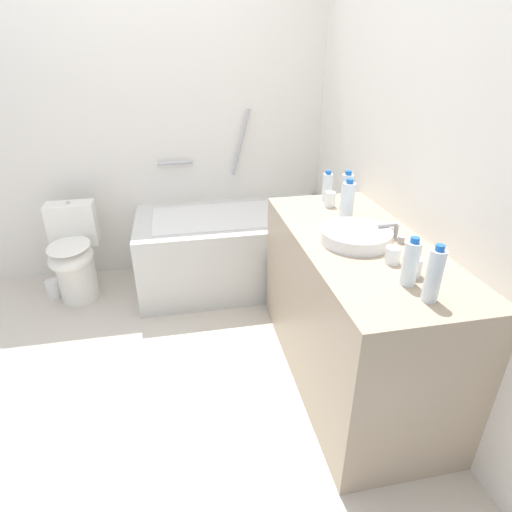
{
  "coord_description": "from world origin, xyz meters",
  "views": [
    {
      "loc": [
        0.28,
        -2.08,
        1.72
      ],
      "look_at": [
        0.72,
        0.14,
        0.58
      ],
      "focal_mm": 28.76,
      "sensor_mm": 36.0,
      "label": 1
    }
  ],
  "objects": [
    {
      "name": "ground_plane",
      "position": [
        0.0,
        0.0,
        0.0
      ],
      "size": [
        3.96,
        3.96,
        0.0
      ],
      "primitive_type": "plane",
      "color": "beige"
    },
    {
      "name": "drinking_glass_0",
      "position": [
        1.18,
        0.16,
        0.91
      ],
      "size": [
        0.06,
        0.06,
        0.09
      ],
      "primitive_type": "cylinder",
      "color": "white",
      "rests_on": "vanity_counter"
    },
    {
      "name": "bathtub",
      "position": [
        0.69,
        0.84,
        0.31
      ],
      "size": [
        1.5,
        0.79,
        1.31
      ],
      "color": "silver",
      "rests_on": "ground_plane"
    },
    {
      "name": "wall_right_mirror",
      "position": [
        1.53,
        0.0,
        1.17
      ],
      "size": [
        0.1,
        2.88,
        2.34
      ],
      "primitive_type": "cube",
      "color": "white",
      "rests_on": "ground_plane"
    },
    {
      "name": "toilet_paper_roll",
      "position": [
        -0.73,
        0.88,
        0.07
      ],
      "size": [
        0.11,
        0.11,
        0.14
      ],
      "primitive_type": "cylinder",
      "color": "white",
      "rests_on": "ground_plane"
    },
    {
      "name": "water_bottle_2",
      "position": [
        1.21,
        0.01,
        0.98
      ],
      "size": [
        0.06,
        0.06,
        0.26
      ],
      "color": "silver",
      "rests_on": "vanity_counter"
    },
    {
      "name": "water_bottle_3",
      "position": [
        1.16,
        -0.78,
        0.96
      ],
      "size": [
        0.06,
        0.06,
        0.21
      ],
      "color": "silver",
      "rests_on": "vanity_counter"
    },
    {
      "name": "water_bottle_4",
      "position": [
        1.2,
        0.28,
        0.95
      ],
      "size": [
        0.06,
        0.06,
        0.19
      ],
      "color": "silver",
      "rests_on": "vanity_counter"
    },
    {
      "name": "water_bottle_1",
      "position": [
        1.18,
        -0.08,
        0.97
      ],
      "size": [
        0.07,
        0.07,
        0.24
      ],
      "color": "silver",
      "rests_on": "vanity_counter"
    },
    {
      "name": "water_bottle_0",
      "position": [
        1.18,
        -0.91,
        0.97
      ],
      "size": [
        0.06,
        0.06,
        0.23
      ],
      "color": "silver",
      "rests_on": "vanity_counter"
    },
    {
      "name": "wall_back_tiled",
      "position": [
        0.0,
        1.29,
        1.17
      ],
      "size": [
        3.36,
        0.1,
        2.34
      ],
      "primitive_type": "cube",
      "color": "white",
      "rests_on": "ground_plane"
    },
    {
      "name": "vanity_counter",
      "position": [
        1.16,
        -0.34,
        0.43
      ],
      "size": [
        0.63,
        1.45,
        0.86
      ],
      "primitive_type": "cube",
      "color": "tan",
      "rests_on": "ground_plane"
    },
    {
      "name": "toilet",
      "position": [
        -0.53,
        0.86,
        0.35
      ],
      "size": [
        0.35,
        0.53,
        0.71
      ],
      "rotation": [
        0.0,
        0.0,
        -1.56
      ],
      "color": "white",
      "rests_on": "ground_plane"
    },
    {
      "name": "drinking_glass_2",
      "position": [
        1.22,
        -0.72,
        0.9
      ],
      "size": [
        0.08,
        0.08,
        0.08
      ],
      "primitive_type": "cylinder",
      "color": "white",
      "rests_on": "vanity_counter"
    },
    {
      "name": "sink_faucet",
      "position": [
        1.33,
        -0.35,
        0.9
      ],
      "size": [
        0.12,
        0.15,
        0.09
      ],
      "color": "#A3A3A8",
      "rests_on": "vanity_counter"
    },
    {
      "name": "sink_basin",
      "position": [
        1.12,
        -0.35,
        0.89
      ],
      "size": [
        0.35,
        0.35,
        0.06
      ],
      "primitive_type": "cylinder",
      "color": "white",
      "rests_on": "vanity_counter"
    },
    {
      "name": "drinking_glass_1",
      "position": [
        1.19,
        -0.6,
        0.9
      ],
      "size": [
        0.07,
        0.07,
        0.08
      ],
      "primitive_type": "cylinder",
      "color": "white",
      "rests_on": "vanity_counter"
    }
  ]
}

